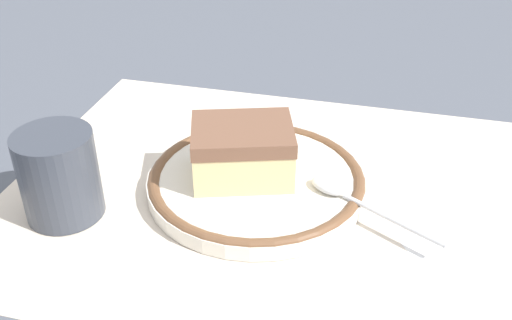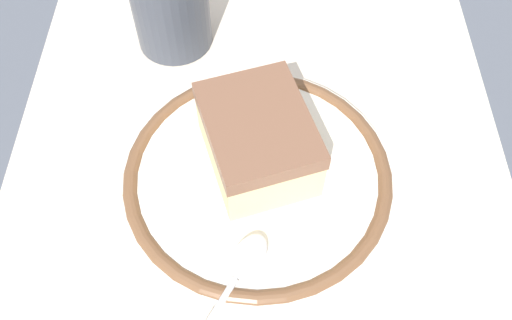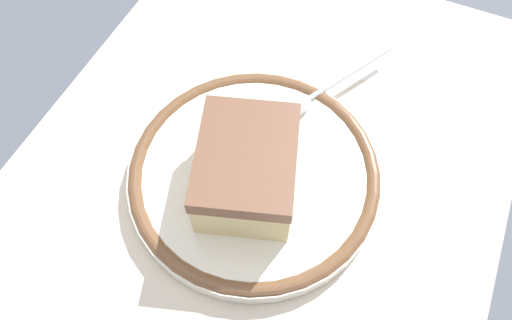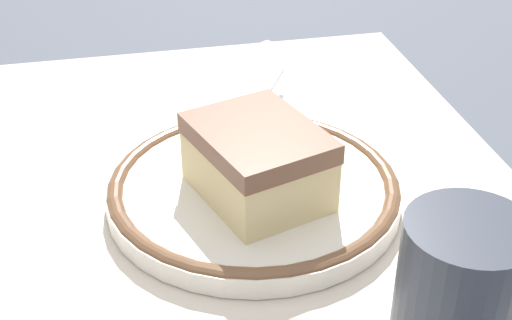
{
  "view_description": "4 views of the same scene",
  "coord_description": "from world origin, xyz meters",
  "px_view_note": "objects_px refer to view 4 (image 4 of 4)",
  "views": [
    {
      "loc": [
        0.1,
        -0.47,
        0.34
      ],
      "look_at": [
        -0.02,
        -0.0,
        0.04
      ],
      "focal_mm": 41.45,
      "sensor_mm": 36.0,
      "label": 1
    },
    {
      "loc": [
        0.2,
        -0.0,
        0.38
      ],
      "look_at": [
        -0.02,
        -0.0,
        0.04
      ],
      "focal_mm": 37.94,
      "sensor_mm": 36.0,
      "label": 2
    },
    {
      "loc": [
        -0.2,
        -0.08,
        0.38
      ],
      "look_at": [
        -0.02,
        -0.0,
        0.04
      ],
      "focal_mm": 33.75,
      "sensor_mm": 36.0,
      "label": 3
    },
    {
      "loc": [
        -0.47,
        0.1,
        0.32
      ],
      "look_at": [
        -0.02,
        -0.0,
        0.04
      ],
      "focal_mm": 52.09,
      "sensor_mm": 36.0,
      "label": 4
    }
  ],
  "objects_px": {
    "plate": "(256,189)",
    "cake_slice": "(262,161)",
    "napkin": "(269,69)",
    "cup": "(459,295)",
    "spoon": "(248,120)"
  },
  "relations": [
    {
      "from": "plate",
      "to": "cake_slice",
      "type": "height_order",
      "value": "cake_slice"
    },
    {
      "from": "cup",
      "to": "napkin",
      "type": "bearing_deg",
      "value": 2.65
    },
    {
      "from": "napkin",
      "to": "cup",
      "type": "bearing_deg",
      "value": -177.35
    },
    {
      "from": "cake_slice",
      "to": "spoon",
      "type": "relative_size",
      "value": 0.89
    },
    {
      "from": "cake_slice",
      "to": "cup",
      "type": "relative_size",
      "value": 1.37
    },
    {
      "from": "plate",
      "to": "cup",
      "type": "relative_size",
      "value": 2.58
    },
    {
      "from": "plate",
      "to": "napkin",
      "type": "xyz_separation_m",
      "value": [
        0.22,
        -0.06,
        -0.01
      ]
    },
    {
      "from": "cake_slice",
      "to": "cup",
      "type": "bearing_deg",
      "value": -152.63
    },
    {
      "from": "spoon",
      "to": "cake_slice",
      "type": "bearing_deg",
      "value": 173.99
    },
    {
      "from": "plate",
      "to": "cup",
      "type": "distance_m",
      "value": 0.19
    },
    {
      "from": "plate",
      "to": "napkin",
      "type": "relative_size",
      "value": 1.9
    },
    {
      "from": "plate",
      "to": "spoon",
      "type": "distance_m",
      "value": 0.09
    },
    {
      "from": "cake_slice",
      "to": "spoon",
      "type": "height_order",
      "value": "cake_slice"
    },
    {
      "from": "cup",
      "to": "napkin",
      "type": "height_order",
      "value": "cup"
    },
    {
      "from": "spoon",
      "to": "cup",
      "type": "distance_m",
      "value": 0.26
    }
  ]
}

